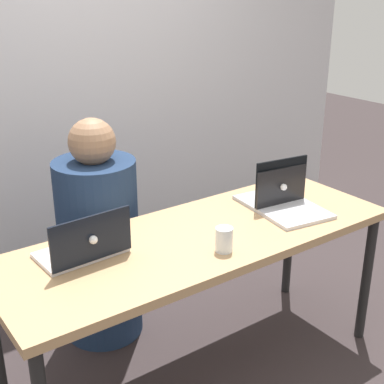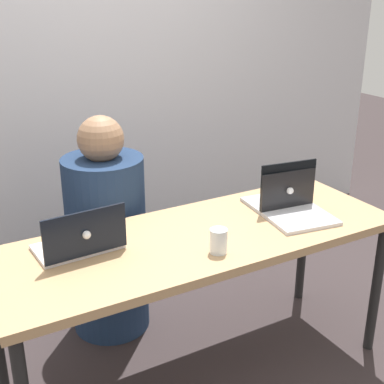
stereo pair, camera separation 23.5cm
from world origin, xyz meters
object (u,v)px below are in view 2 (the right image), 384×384
object	(u,v)px
person_at_center	(107,239)
water_glass_center	(219,242)
laptop_front_right	(296,206)
laptop_back_right	(280,197)
laptop_back_left	(80,242)

from	to	relation	value
person_at_center	water_glass_center	bearing A→B (deg)	98.51
person_at_center	water_glass_center	world-z (taller)	person_at_center
person_at_center	laptop_front_right	xyz separation A→B (m)	(0.72, -0.64, 0.27)
laptop_back_right	laptop_front_right	size ratio (longest dim) A/B	0.96
person_at_center	laptop_back_right	bearing A→B (deg)	139.17
laptop_front_right	water_glass_center	distance (m)	0.53
laptop_front_right	laptop_back_left	bearing A→B (deg)	179.22
laptop_front_right	water_glass_center	size ratio (longest dim) A/B	3.13
laptop_back_right	water_glass_center	xyz separation A→B (m)	(-0.53, -0.27, 0.00)
laptop_back_right	laptop_back_left	size ratio (longest dim) A/B	0.88
laptop_back_left	laptop_front_right	xyz separation A→B (m)	(1.01, -0.16, 0.01)
person_at_center	laptop_back_left	xyz separation A→B (m)	(-0.29, -0.48, 0.26)
laptop_back_right	water_glass_center	size ratio (longest dim) A/B	3.00
person_at_center	water_glass_center	size ratio (longest dim) A/B	11.35
laptop_back_right	person_at_center	bearing A→B (deg)	-28.26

